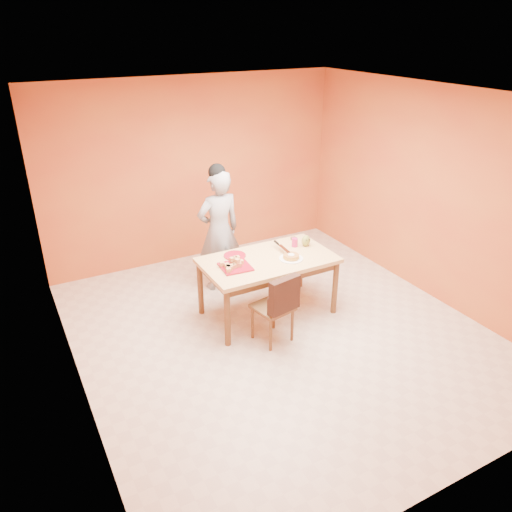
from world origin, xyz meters
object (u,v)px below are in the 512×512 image
dining_chair (273,306)px  magenta_glass (295,242)px  dining_table (268,265)px  red_dinner_plate (235,255)px  sponge_cake (291,257)px  pastry_platter (235,267)px  checker_tin (294,239)px  egg_ornament (306,241)px  person (219,231)px

dining_chair → magenta_glass: (0.71, 0.70, 0.36)m
dining_table → dining_chair: dining_chair is taller
red_dinner_plate → magenta_glass: 0.80m
sponge_cake → magenta_glass: (0.24, 0.29, 0.02)m
pastry_platter → red_dinner_plate: (0.13, 0.28, -0.00)m
dining_chair → checker_tin: size_ratio=9.97×
dining_table → pastry_platter: pastry_platter is taller
egg_ornament → magenta_glass: egg_ornament is taller
dining_table → red_dinner_plate: bearing=142.0°
red_dinner_plate → egg_ornament: size_ratio=1.85×
dining_chair → egg_ornament: egg_ornament is taller
dining_table → person: size_ratio=0.96×
dining_table → sponge_cake: bearing=-31.6°
sponge_cake → checker_tin: sponge_cake is taller
dining_table → sponge_cake: 0.30m
dining_chair → sponge_cake: bearing=30.2°
pastry_platter → sponge_cake: size_ratio=1.75×
pastry_platter → egg_ornament: egg_ornament is taller
person → checker_tin: size_ratio=18.97×
pastry_platter → magenta_glass: (0.93, 0.18, 0.04)m
person → egg_ornament: (0.83, -0.83, 0.00)m
person → magenta_glass: person is taller
pastry_platter → checker_tin: checker_tin is taller
egg_ornament → magenta_glass: (-0.13, 0.06, -0.02)m
person → checker_tin: 1.00m
person → pastry_platter: person is taller
dining_table → person: bearing=104.1°
sponge_cake → egg_ornament: egg_ornament is taller
red_dinner_plate → egg_ornament: egg_ornament is taller
magenta_glass → checker_tin: bearing=60.4°
dining_table → person: 0.96m
dining_table → pastry_platter: (-0.45, -0.03, 0.10)m
magenta_glass → pastry_platter: bearing=-169.0°
checker_tin → red_dinner_plate: bearing=-174.4°
checker_tin → pastry_platter: bearing=-160.2°
magenta_glass → checker_tin: size_ratio=1.25×
dining_table → sponge_cake: size_ratio=8.23×
sponge_cake → checker_tin: size_ratio=2.22×
red_dinner_plate → checker_tin: 0.91m
sponge_cake → egg_ornament: bearing=32.9°
pastry_platter → red_dinner_plate: bearing=65.4°
egg_ornament → checker_tin: 0.26m
dining_chair → egg_ornament: 1.13m
magenta_glass → checker_tin: magenta_glass is taller
dining_table → checker_tin: checker_tin is taller
pastry_platter → checker_tin: bearing=19.8°
sponge_cake → person: bearing=113.6°
pastry_platter → egg_ornament: (1.06, 0.12, 0.06)m
egg_ornament → checker_tin: size_ratio=1.67×
dining_chair → dining_table: bearing=56.2°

